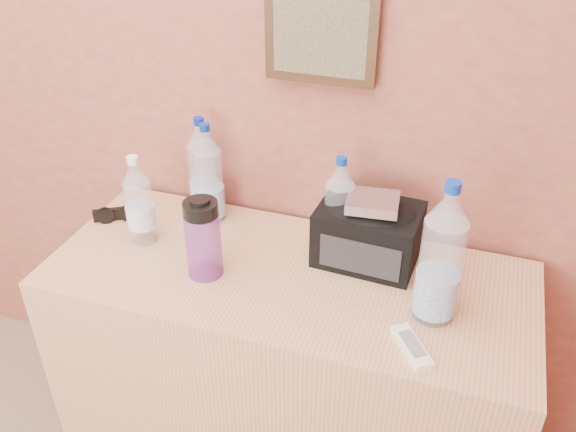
{
  "coord_description": "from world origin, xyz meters",
  "views": [
    {
      "loc": [
        0.96,
        0.46,
        1.85
      ],
      "look_at": [
        0.54,
        1.71,
        1.01
      ],
      "focal_mm": 38.0,
      "sensor_mm": 36.0,
      "label": 1
    }
  ],
  "objects_px": {
    "foil_packet": "(373,202)",
    "sunglasses": "(117,214)",
    "pet_large_c": "(339,212)",
    "ac_remote": "(412,347)",
    "pet_small": "(139,205)",
    "nalgene_bottle": "(203,238)",
    "dresser": "(287,379)",
    "toiletry_bag": "(368,231)",
    "pet_large_b": "(209,178)",
    "pet_large_a": "(203,172)",
    "pet_large_d": "(441,260)"
  },
  "relations": [
    {
      "from": "nalgene_bottle",
      "to": "sunglasses",
      "type": "height_order",
      "value": "nalgene_bottle"
    },
    {
      "from": "pet_large_d",
      "to": "ac_remote",
      "type": "xyz_separation_m",
      "value": [
        -0.03,
        -0.14,
        -0.16
      ]
    },
    {
      "from": "dresser",
      "to": "foil_packet",
      "type": "xyz_separation_m",
      "value": [
        0.2,
        0.11,
        0.61
      ]
    },
    {
      "from": "pet_large_a",
      "to": "toiletry_bag",
      "type": "height_order",
      "value": "pet_large_a"
    },
    {
      "from": "pet_large_b",
      "to": "ac_remote",
      "type": "height_order",
      "value": "pet_large_b"
    },
    {
      "from": "nalgene_bottle",
      "to": "pet_large_b",
      "type": "bearing_deg",
      "value": 111.84
    },
    {
      "from": "pet_small",
      "to": "nalgene_bottle",
      "type": "distance_m",
      "value": 0.25
    },
    {
      "from": "dresser",
      "to": "pet_large_b",
      "type": "distance_m",
      "value": 0.66
    },
    {
      "from": "pet_small",
      "to": "foil_packet",
      "type": "height_order",
      "value": "pet_small"
    },
    {
      "from": "pet_large_c",
      "to": "ac_remote",
      "type": "distance_m",
      "value": 0.44
    },
    {
      "from": "dresser",
      "to": "pet_large_d",
      "type": "xyz_separation_m",
      "value": [
        0.4,
        -0.04,
        0.58
      ]
    },
    {
      "from": "dresser",
      "to": "pet_large_c",
      "type": "xyz_separation_m",
      "value": [
        0.1,
        0.14,
        0.55
      ]
    },
    {
      "from": "pet_large_a",
      "to": "sunglasses",
      "type": "xyz_separation_m",
      "value": [
        -0.24,
        -0.13,
        -0.12
      ]
    },
    {
      "from": "dresser",
      "to": "pet_small",
      "type": "distance_m",
      "value": 0.7
    },
    {
      "from": "pet_large_b",
      "to": "nalgene_bottle",
      "type": "xyz_separation_m",
      "value": [
        0.1,
        -0.26,
        -0.02
      ]
    },
    {
      "from": "ac_remote",
      "to": "toiletry_bag",
      "type": "bearing_deg",
      "value": 174.0
    },
    {
      "from": "pet_large_b",
      "to": "pet_large_c",
      "type": "distance_m",
      "value": 0.42
    },
    {
      "from": "dresser",
      "to": "pet_large_b",
      "type": "relative_size",
      "value": 4.21
    },
    {
      "from": "pet_large_b",
      "to": "sunglasses",
      "type": "xyz_separation_m",
      "value": [
        -0.27,
        -0.1,
        -0.12
      ]
    },
    {
      "from": "pet_large_a",
      "to": "foil_packet",
      "type": "xyz_separation_m",
      "value": [
        0.54,
        -0.11,
        0.06
      ]
    },
    {
      "from": "pet_large_a",
      "to": "nalgene_bottle",
      "type": "height_order",
      "value": "pet_large_a"
    },
    {
      "from": "dresser",
      "to": "foil_packet",
      "type": "distance_m",
      "value": 0.65
    },
    {
      "from": "pet_large_c",
      "to": "pet_large_d",
      "type": "height_order",
      "value": "pet_large_d"
    },
    {
      "from": "pet_large_c",
      "to": "toiletry_bag",
      "type": "distance_m",
      "value": 0.1
    },
    {
      "from": "pet_large_a",
      "to": "pet_large_b",
      "type": "relative_size",
      "value": 1.01
    },
    {
      "from": "dresser",
      "to": "sunglasses",
      "type": "relative_size",
      "value": 9.18
    },
    {
      "from": "dresser",
      "to": "pet_large_d",
      "type": "distance_m",
      "value": 0.7
    },
    {
      "from": "pet_large_a",
      "to": "pet_large_d",
      "type": "distance_m",
      "value": 0.78
    },
    {
      "from": "dresser",
      "to": "nalgene_bottle",
      "type": "xyz_separation_m",
      "value": [
        -0.21,
        -0.07,
        0.53
      ]
    },
    {
      "from": "pet_large_a",
      "to": "pet_large_d",
      "type": "height_order",
      "value": "pet_large_d"
    },
    {
      "from": "pet_large_a",
      "to": "pet_large_b",
      "type": "height_order",
      "value": "pet_large_a"
    },
    {
      "from": "pet_large_c",
      "to": "toiletry_bag",
      "type": "relative_size",
      "value": 1.1
    },
    {
      "from": "pet_small",
      "to": "ac_remote",
      "type": "xyz_separation_m",
      "value": [
        0.82,
        -0.2,
        -0.11
      ]
    },
    {
      "from": "pet_large_a",
      "to": "pet_large_d",
      "type": "bearing_deg",
      "value": -19.18
    },
    {
      "from": "pet_large_d",
      "to": "toiletry_bag",
      "type": "bearing_deg",
      "value": 139.63
    },
    {
      "from": "pet_large_a",
      "to": "pet_large_c",
      "type": "relative_size",
      "value": 1.06
    },
    {
      "from": "pet_large_d",
      "to": "sunglasses",
      "type": "distance_m",
      "value": 1.0
    },
    {
      "from": "pet_small",
      "to": "pet_large_a",
      "type": "bearing_deg",
      "value": 62.6
    },
    {
      "from": "pet_small",
      "to": "nalgene_bottle",
      "type": "relative_size",
      "value": 1.17
    },
    {
      "from": "foil_packet",
      "to": "sunglasses",
      "type": "bearing_deg",
      "value": -178.35
    },
    {
      "from": "dresser",
      "to": "toiletry_bag",
      "type": "distance_m",
      "value": 0.56
    },
    {
      "from": "pet_large_b",
      "to": "ac_remote",
      "type": "relative_size",
      "value": 2.25
    },
    {
      "from": "pet_large_c",
      "to": "ac_remote",
      "type": "height_order",
      "value": "pet_large_c"
    },
    {
      "from": "pet_large_b",
      "to": "pet_large_c",
      "type": "xyz_separation_m",
      "value": [
        0.42,
        -0.05,
        -0.01
      ]
    },
    {
      "from": "pet_large_b",
      "to": "toiletry_bag",
      "type": "relative_size",
      "value": 1.15
    },
    {
      "from": "nalgene_bottle",
      "to": "ac_remote",
      "type": "bearing_deg",
      "value": -11.01
    },
    {
      "from": "pet_large_b",
      "to": "foil_packet",
      "type": "relative_size",
      "value": 2.35
    },
    {
      "from": "dresser",
      "to": "pet_small",
      "type": "bearing_deg",
      "value": 178.17
    },
    {
      "from": "pet_large_c",
      "to": "sunglasses",
      "type": "height_order",
      "value": "pet_large_c"
    },
    {
      "from": "nalgene_bottle",
      "to": "sunglasses",
      "type": "relative_size",
      "value": 1.62
    }
  ]
}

